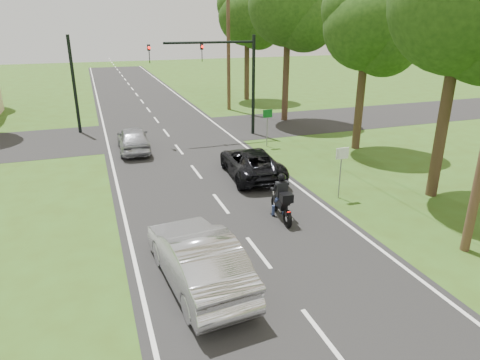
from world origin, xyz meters
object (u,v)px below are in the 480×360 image
(motorcycle_rider, at_px, (282,202))
(utility_pole_far, at_px, (228,44))
(dark_suv, at_px, (251,162))
(silver_suv, at_px, (133,139))
(traffic_signal, at_px, (224,68))
(silver_sedan, at_px, (198,258))
(sign_white, at_px, (342,161))
(sign_green, at_px, (267,119))

(motorcycle_rider, distance_m, utility_pole_far, 21.04)
(dark_suv, distance_m, silver_suv, 7.53)
(silver_suv, relative_size, traffic_signal, 0.63)
(dark_suv, relative_size, silver_suv, 1.16)
(motorcycle_rider, xyz_separation_m, dark_suv, (0.60, 4.68, -0.03))
(silver_sedan, height_order, sign_white, sign_white)
(motorcycle_rider, xyz_separation_m, traffic_signal, (1.67, 12.06, 3.45))
(dark_suv, xyz_separation_m, sign_white, (2.43, -3.64, 0.93))
(sign_white, bearing_deg, motorcycle_rider, -160.94)
(traffic_signal, height_order, sign_white, traffic_signal)
(traffic_signal, distance_m, sign_white, 11.39)
(dark_suv, distance_m, sign_green, 5.18)
(dark_suv, height_order, utility_pole_far, utility_pole_far)
(silver_suv, xyz_separation_m, sign_white, (7.09, -9.54, 0.90))
(motorcycle_rider, height_order, sign_green, sign_green)
(traffic_signal, height_order, sign_green, traffic_signal)
(traffic_signal, relative_size, sign_green, 3.00)
(motorcycle_rider, bearing_deg, sign_green, 75.78)
(silver_sedan, bearing_deg, dark_suv, -125.50)
(silver_sedan, height_order, utility_pole_far, utility_pole_far)
(silver_suv, bearing_deg, sign_green, 169.70)
(sign_white, bearing_deg, utility_pole_far, 85.49)
(silver_sedan, distance_m, silver_suv, 13.53)
(dark_suv, xyz_separation_m, sign_green, (2.63, 4.36, 0.93))
(silver_suv, bearing_deg, dark_suv, 129.94)
(silver_sedan, bearing_deg, sign_white, -155.20)
(motorcycle_rider, bearing_deg, silver_suv, 116.42)
(dark_suv, xyz_separation_m, utility_pole_far, (3.93, 15.38, 4.42))
(silver_sedan, relative_size, utility_pole_far, 0.48)
(dark_suv, xyz_separation_m, silver_suv, (-4.66, 5.91, 0.04))
(motorcycle_rider, relative_size, dark_suv, 0.43)
(utility_pole_far, height_order, sign_white, utility_pole_far)
(silver_sedan, distance_m, sign_green, 13.93)
(motorcycle_rider, distance_m, sign_green, 9.65)
(motorcycle_rider, relative_size, silver_sedan, 0.43)
(motorcycle_rider, height_order, silver_suv, motorcycle_rider)
(dark_suv, bearing_deg, sign_green, -116.85)
(silver_suv, xyz_separation_m, sign_green, (7.29, -1.54, 0.90))
(motorcycle_rider, height_order, traffic_signal, traffic_signal)
(sign_white, bearing_deg, silver_suv, 126.62)
(silver_suv, distance_m, traffic_signal, 6.84)
(sign_white, distance_m, sign_green, 8.00)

